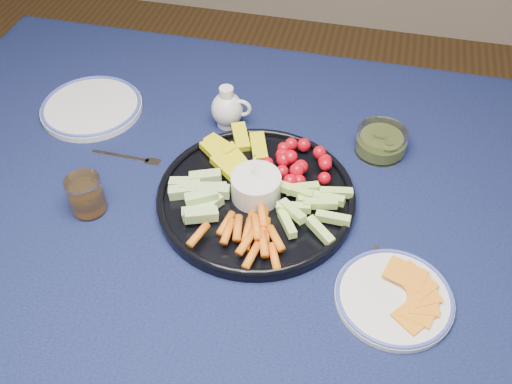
% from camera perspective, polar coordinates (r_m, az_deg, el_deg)
% --- Properties ---
extents(dining_table, '(1.67, 1.07, 0.75)m').
position_cam_1_polar(dining_table, '(1.17, 1.68, -3.92)').
color(dining_table, '#492E18').
rests_on(dining_table, ground).
extents(crudite_platter, '(0.38, 0.38, 0.12)m').
position_cam_1_polar(crudite_platter, '(1.09, -0.14, -0.23)').
color(crudite_platter, black).
rests_on(crudite_platter, dining_table).
extents(creamer_pitcher, '(0.09, 0.07, 0.10)m').
position_cam_1_polar(creamer_pitcher, '(1.25, -2.85, 8.30)').
color(creamer_pitcher, silver).
rests_on(creamer_pitcher, dining_table).
extents(pickle_bowl, '(0.11, 0.11, 0.05)m').
position_cam_1_polar(pickle_bowl, '(1.23, 12.37, 4.86)').
color(pickle_bowl, white).
rests_on(pickle_bowl, dining_table).
extents(cheese_plate, '(0.20, 0.20, 0.02)m').
position_cam_1_polar(cheese_plate, '(0.99, 13.67, -10.10)').
color(cheese_plate, silver).
rests_on(cheese_plate, dining_table).
extents(juice_tumbler, '(0.07, 0.07, 0.08)m').
position_cam_1_polar(juice_tumbler, '(1.12, -16.59, -0.46)').
color(juice_tumbler, white).
rests_on(juice_tumbler, dining_table).
extents(fork_left, '(0.15, 0.02, 0.00)m').
position_cam_1_polar(fork_left, '(1.22, -12.31, 3.30)').
color(fork_left, white).
rests_on(fork_left, dining_table).
extents(fork_right, '(0.13, 0.13, 0.00)m').
position_cam_1_polar(fork_right, '(1.02, 15.48, -9.00)').
color(fork_right, white).
rests_on(fork_right, dining_table).
extents(side_plate_extra, '(0.23, 0.23, 0.02)m').
position_cam_1_polar(side_plate_extra, '(1.36, -16.12, 8.18)').
color(side_plate_extra, silver).
rests_on(side_plate_extra, dining_table).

